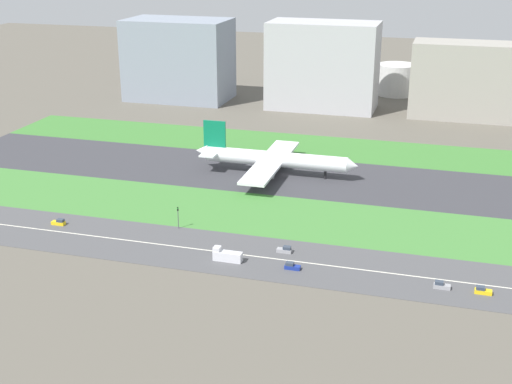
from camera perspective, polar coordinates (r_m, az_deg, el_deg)
name	(u,v)px	position (r m, az deg, el deg)	size (l,w,h in m)	color
ground_plane	(286,175)	(270.51, 2.47, 1.37)	(800.00, 800.00, 0.00)	#5B564C
runway	(286,175)	(270.50, 2.47, 1.38)	(280.00, 46.00, 0.10)	#38383D
grass_median_north	(308,146)	(308.61, 4.28, 3.77)	(280.00, 36.00, 0.10)	#3D7A33
grass_median_south	(257,213)	(233.36, 0.08, -1.78)	(280.00, 36.00, 0.10)	#427F38
highway	(227,253)	(205.40, -2.39, -5.02)	(280.00, 28.00, 0.10)	#4C4C4F
highway_centerline	(227,253)	(205.37, -2.39, -5.01)	(266.00, 0.50, 0.01)	silver
airliner	(272,159)	(269.88, 1.30, 2.73)	(65.00, 56.00, 19.70)	white
car_2	(292,266)	(195.62, 2.96, -6.12)	(4.40, 1.80, 2.00)	navy
car_1	(285,250)	(205.29, 2.40, -4.77)	(4.40, 1.80, 2.00)	#99999E
car_3	(441,285)	(191.78, 14.98, -7.42)	(4.40, 1.80, 2.00)	#99999E
truck_0	(227,256)	(199.97, -2.42, -5.25)	(8.40, 2.50, 4.00)	silver
car_0	(59,222)	(232.98, -15.89, -2.41)	(4.40, 1.80, 2.00)	yellow
car_4	(482,291)	(192.18, 18.12, -7.71)	(4.40, 1.80, 2.00)	yellow
traffic_light	(178,216)	(221.52, -6.43, -1.98)	(0.36, 0.50, 7.20)	#4C4C51
terminal_building	(179,60)	(397.78, -6.37, 10.76)	(56.79, 33.77, 44.45)	gray
hangar_building	(323,66)	(374.69, 5.51, 10.29)	(57.23, 28.73, 45.65)	#B2B2B7
office_tower	(468,81)	(369.32, 17.03, 8.75)	(56.17, 24.03, 38.01)	#9E998E
fuel_tank_west	(397,80)	(416.60, 11.48, 9.05)	(22.56, 22.56, 17.73)	silver
fuel_tank_centre	(454,86)	(415.75, 15.94, 8.37)	(18.57, 18.57, 13.78)	silver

